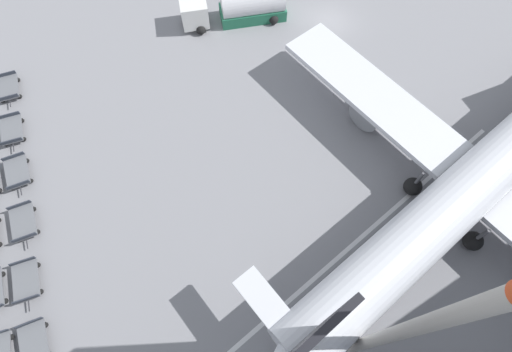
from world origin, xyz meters
TOP-DOWN VIEW (x-y plane):
  - ground_plane at (0.00, 0.00)m, footprint 500.00×500.00m
  - airplane at (19.68, -1.79)m, footprint 34.90×40.74m
  - fuel_tanker_primary at (-4.60, -7.00)m, footprint 5.61×9.87m
  - baggage_dolly_row_mid_a_col_a at (-7.17, -28.14)m, footprint 3.49×2.15m
  - baggage_dolly_row_mid_a_col_b at (-2.80, -29.07)m, footprint 3.49×2.17m
  - baggage_dolly_row_mid_a_col_c at (1.18, -29.77)m, footprint 3.47×2.00m
  - baggage_dolly_row_mid_a_col_d at (5.39, -30.54)m, footprint 3.48×2.03m
  - baggage_dolly_row_mid_a_col_e at (9.54, -31.56)m, footprint 3.49×2.15m
  - baggage_dolly_row_mid_a_col_f at (13.62, -32.28)m, footprint 3.48×2.03m
  - apron_light_mast at (23.87, -15.59)m, footprint 2.00×0.70m
  - stand_guidance_stripe at (18.49, -10.41)m, footprint 4.39×27.79m

SIDE VIEW (x-z plane):
  - ground_plane at x=0.00m, z-range 0.00..0.00m
  - stand_guidance_stripe at x=18.49m, z-range 0.00..0.01m
  - baggage_dolly_row_mid_a_col_a at x=-7.17m, z-range 0.02..0.94m
  - baggage_dolly_row_mid_a_col_b at x=-2.80m, z-range 0.02..0.94m
  - baggage_dolly_row_mid_a_col_c at x=1.18m, z-range 0.02..0.94m
  - baggage_dolly_row_mid_a_col_d at x=5.39m, z-range 0.02..0.94m
  - baggage_dolly_row_mid_a_col_e at x=9.54m, z-range 0.02..0.94m
  - baggage_dolly_row_mid_a_col_f at x=13.62m, z-range 0.02..0.94m
  - fuel_tanker_primary at x=-4.60m, z-range -0.24..2.90m
  - airplane at x=19.68m, z-range -3.75..10.70m
  - apron_light_mast at x=23.87m, z-range 1.41..24.71m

